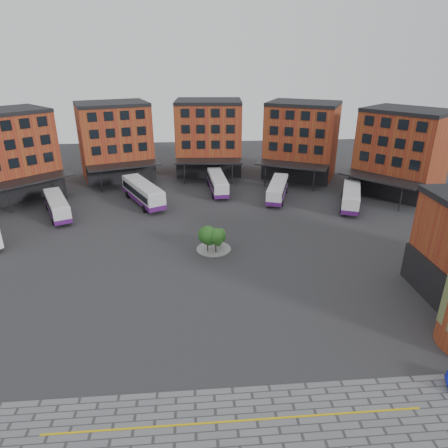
{
  "coord_description": "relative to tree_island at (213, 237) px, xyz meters",
  "views": [
    {
      "loc": [
        -0.49,
        -33.52,
        23.06
      ],
      "look_at": [
        3.21,
        10.79,
        4.0
      ],
      "focal_mm": 32.0,
      "sensor_mm": 36.0,
      "label": 1
    }
  ],
  "objects": [
    {
      "name": "ground",
      "position": [
        -1.86,
        -11.48,
        -1.97
      ],
      "size": [
        160.0,
        160.0,
        0.0
      ],
      "primitive_type": "plane",
      "color": "#28282B",
      "rests_on": "ground"
    },
    {
      "name": "bus_c",
      "position": [
        -10.5,
        18.54,
        -0.06
      ],
      "size": [
        8.19,
        12.52,
        3.54
      ],
      "rotation": [
        0.0,
        0.0,
        0.46
      ],
      "color": "silver",
      "rests_on": "ground"
    },
    {
      "name": "tree_island",
      "position": [
        0.0,
        0.0,
        0.0
      ],
      "size": [
        4.4,
        4.4,
        3.49
      ],
      "color": "gray",
      "rests_on": "ground"
    },
    {
      "name": "bus_b",
      "position": [
        -23.04,
        14.02,
        -0.33
      ],
      "size": [
        6.7,
        10.85,
        3.04
      ],
      "rotation": [
        0.0,
        0.0,
        0.42
      ],
      "color": "silver",
      "rests_on": "ground"
    },
    {
      "name": "bus_e",
      "position": [
        12.18,
        18.95,
        -0.3
      ],
      "size": [
        5.85,
        11.17,
        3.08
      ],
      "rotation": [
        0.0,
        0.0,
        -0.32
      ],
      "color": "silver",
      "rests_on": "ground"
    },
    {
      "name": "bus_f",
      "position": [
        23.28,
        14.27,
        -0.23
      ],
      "size": [
        6.71,
        11.55,
        3.21
      ],
      "rotation": [
        0.0,
        0.0,
        -0.39
      ],
      "color": "white",
      "rests_on": "ground"
    },
    {
      "name": "main_building",
      "position": [
        -6.63,
        26.77,
        5.25
      ],
      "size": [
        94.14,
        42.48,
        14.6
      ],
      "color": "brown",
      "rests_on": "ground"
    },
    {
      "name": "yellow_line",
      "position": [
        0.14,
        -25.48,
        -1.94
      ],
      "size": [
        26.0,
        0.15,
        0.02
      ],
      "primitive_type": "cube",
      "color": "gold",
      "rests_on": "paving_zone"
    },
    {
      "name": "bus_d",
      "position": [
        2.2,
        23.54,
        -0.28
      ],
      "size": [
        3.34,
        11.24,
        3.13
      ],
      "rotation": [
        0.0,
        0.0,
        0.07
      ],
      "color": "silver",
      "rests_on": "ground"
    }
  ]
}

